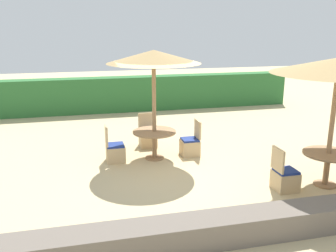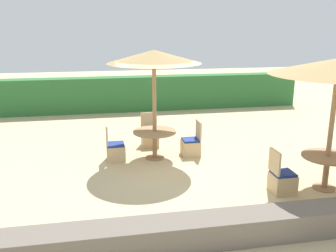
{
  "view_description": "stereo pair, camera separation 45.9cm",
  "coord_description": "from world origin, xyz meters",
  "px_view_note": "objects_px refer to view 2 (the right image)",
  "views": [
    {
      "loc": [
        -2.13,
        -8.15,
        3.35
      ],
      "look_at": [
        0.0,
        0.6,
        0.9
      ],
      "focal_mm": 40.0,
      "sensor_mm": 36.0,
      "label": 1
    },
    {
      "loc": [
        -1.68,
        -8.25,
        3.35
      ],
      "look_at": [
        0.0,
        0.6,
        0.9
      ],
      "focal_mm": 40.0,
      "sensor_mm": 36.0,
      "label": 2
    }
  ],
  "objects_px": {
    "patio_chair_center_east": "(191,146)",
    "patio_chair_center_west": "(115,150)",
    "round_table_center": "(155,137)",
    "patio_chair_center_north": "(150,137)",
    "parasol_center": "(154,57)",
    "round_table_front_right": "(327,163)",
    "patio_chair_front_right_west": "(282,181)"
  },
  "relations": [
    {
      "from": "round_table_front_right",
      "to": "patio_chair_center_east",
      "type": "distance_m",
      "value": 3.42
    },
    {
      "from": "parasol_center",
      "to": "patio_chair_center_west",
      "type": "height_order",
      "value": "parasol_center"
    },
    {
      "from": "round_table_front_right",
      "to": "round_table_center",
      "type": "xyz_separation_m",
      "value": [
        -3.24,
        2.5,
        0.01
      ]
    },
    {
      "from": "patio_chair_center_east",
      "to": "patio_chair_front_right_west",
      "type": "bearing_deg",
      "value": -153.74
    },
    {
      "from": "patio_chair_center_west",
      "to": "patio_chair_front_right_west",
      "type": "bearing_deg",
      "value": 51.96
    },
    {
      "from": "patio_chair_center_west",
      "to": "patio_chair_center_east",
      "type": "relative_size",
      "value": 1.0
    },
    {
      "from": "patio_chair_front_right_west",
      "to": "round_table_center",
      "type": "height_order",
      "value": "patio_chair_front_right_west"
    },
    {
      "from": "patio_chair_front_right_west",
      "to": "patio_chair_center_east",
      "type": "height_order",
      "value": "same"
    },
    {
      "from": "patio_chair_front_right_west",
      "to": "patio_chair_center_north",
      "type": "xyz_separation_m",
      "value": [
        -2.23,
        3.55,
        0.0
      ]
    },
    {
      "from": "parasol_center",
      "to": "patio_chair_front_right_west",
      "type": "bearing_deg",
      "value": -48.22
    },
    {
      "from": "round_table_center",
      "to": "patio_chair_center_north",
      "type": "relative_size",
      "value": 1.18
    },
    {
      "from": "round_table_center",
      "to": "round_table_front_right",
      "type": "bearing_deg",
      "value": -37.68
    },
    {
      "from": "round_table_center",
      "to": "patio_chair_center_west",
      "type": "height_order",
      "value": "patio_chair_center_west"
    },
    {
      "from": "patio_chair_front_right_west",
      "to": "patio_chair_center_east",
      "type": "distance_m",
      "value": 2.86
    },
    {
      "from": "patio_chair_center_west",
      "to": "patio_chair_center_north",
      "type": "bearing_deg",
      "value": 134.06
    },
    {
      "from": "round_table_front_right",
      "to": "parasol_center",
      "type": "relative_size",
      "value": 0.38
    },
    {
      "from": "round_table_front_right",
      "to": "patio_chair_center_west",
      "type": "distance_m",
      "value": 4.96
    },
    {
      "from": "patio_chair_center_west",
      "to": "round_table_front_right",
      "type": "bearing_deg",
      "value": 59.16
    },
    {
      "from": "round_table_center",
      "to": "patio_chair_center_north",
      "type": "height_order",
      "value": "patio_chair_center_north"
    },
    {
      "from": "patio_chair_center_west",
      "to": "patio_chair_center_north",
      "type": "relative_size",
      "value": 1.0
    },
    {
      "from": "parasol_center",
      "to": "patio_chair_center_north",
      "type": "relative_size",
      "value": 2.97
    },
    {
      "from": "patio_chair_center_east",
      "to": "patio_chair_center_west",
      "type": "bearing_deg",
      "value": 90.34
    },
    {
      "from": "round_table_front_right",
      "to": "patio_chair_center_north",
      "type": "bearing_deg",
      "value": 132.29
    },
    {
      "from": "patio_chair_front_right_west",
      "to": "parasol_center",
      "type": "distance_m",
      "value": 4.09
    },
    {
      "from": "patio_chair_front_right_west",
      "to": "patio_chair_center_west",
      "type": "xyz_separation_m",
      "value": [
        -3.26,
        2.55,
        0.0
      ]
    },
    {
      "from": "patio_chair_center_east",
      "to": "patio_chair_center_north",
      "type": "height_order",
      "value": "same"
    },
    {
      "from": "parasol_center",
      "to": "round_table_front_right",
      "type": "bearing_deg",
      "value": -37.68
    },
    {
      "from": "patio_chair_front_right_west",
      "to": "patio_chair_center_west",
      "type": "height_order",
      "value": "same"
    },
    {
      "from": "round_table_center",
      "to": "patio_chair_center_north",
      "type": "distance_m",
      "value": 1.09
    },
    {
      "from": "round_table_front_right",
      "to": "patio_chair_front_right_west",
      "type": "bearing_deg",
      "value": -179.37
    },
    {
      "from": "patio_chair_front_right_west",
      "to": "round_table_center",
      "type": "relative_size",
      "value": 0.85
    },
    {
      "from": "round_table_front_right",
      "to": "patio_chair_center_west",
      "type": "height_order",
      "value": "patio_chair_center_west"
    }
  ]
}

